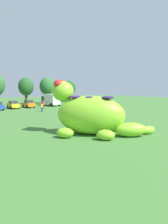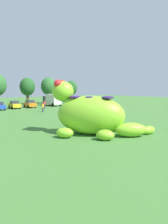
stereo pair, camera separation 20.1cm
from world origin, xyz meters
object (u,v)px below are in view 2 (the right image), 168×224
at_px(car_yellow, 14,105).
at_px(spectator_near_inflatable, 97,110).
at_px(giant_inflatable_creature, 91,114).
at_px(car_orange, 30,104).
at_px(spectator_mid_field, 43,108).
at_px(spectator_by_cars, 45,105).
at_px(box_truck, 52,99).

relative_size(car_yellow, spectator_near_inflatable, 2.48).
bearing_deg(giant_inflatable_creature, car_yellow, 83.53).
bearing_deg(car_orange, spectator_mid_field, -100.55).
bearing_deg(car_yellow, spectator_by_cars, -38.73).
bearing_deg(box_truck, spectator_near_inflatable, -97.99).
height_order(car_yellow, spectator_by_cars, car_yellow).
xyz_separation_m(giant_inflatable_creature, car_orange, (6.99, 29.89, -1.11)).
xyz_separation_m(car_orange, spectator_by_cars, (1.57, -4.24, -0.01)).
bearing_deg(spectator_mid_field, car_orange, 79.45).
distance_m(giant_inflatable_creature, box_truck, 33.57).
height_order(giant_inflatable_creature, spectator_near_inflatable, giant_inflatable_creature).
bearing_deg(spectator_by_cars, car_yellow, 141.27).
distance_m(car_yellow, box_truck, 10.11).
xyz_separation_m(car_yellow, spectator_by_cars, (5.18, -4.15, -0.01)).
relative_size(car_orange, spectator_mid_field, 2.46).
height_order(spectator_near_inflatable, spectator_mid_field, same).
distance_m(giant_inflatable_creature, spectator_by_cars, 27.06).
distance_m(car_orange, box_truck, 6.53).
xyz_separation_m(car_orange, spectator_near_inflatable, (3.60, -19.24, -0.01)).
height_order(car_yellow, car_orange, same).
bearing_deg(spectator_by_cars, giant_inflatable_creature, -108.44).
distance_m(box_truck, spectator_near_inflatable, 20.33).
bearing_deg(spectator_by_cars, spectator_near_inflatable, -82.27).
bearing_deg(spectator_mid_field, box_truck, 52.78).
xyz_separation_m(car_yellow, box_truck, (10.04, 0.96, 0.74)).
xyz_separation_m(car_yellow, car_orange, (3.61, 0.08, 0.00)).
xyz_separation_m(spectator_near_inflatable, spectator_by_cars, (-2.04, 15.00, 0.00)).
distance_m(car_yellow, car_orange, 3.61).
height_order(car_orange, spectator_by_cars, car_orange).
distance_m(box_truck, spectator_mid_field, 13.74).
bearing_deg(giant_inflatable_creature, box_truck, 66.44).
xyz_separation_m(car_yellow, spectator_mid_field, (1.74, -9.96, -0.01)).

